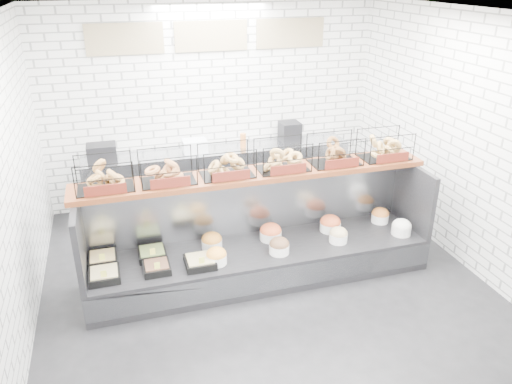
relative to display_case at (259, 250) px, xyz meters
name	(u,v)px	position (x,y,z in m)	size (l,w,h in m)	color
ground	(268,289)	(0.00, -0.34, -0.33)	(5.50, 5.50, 0.00)	black
room_shell	(253,101)	(0.00, 0.26, 1.73)	(5.02, 5.51, 3.01)	white
display_case	(259,250)	(0.00, 0.00, 0.00)	(4.00, 0.90, 1.20)	black
bagel_shelf	(255,161)	(0.01, 0.17, 1.06)	(4.10, 0.50, 0.40)	#532411
prep_counter	(219,175)	(-0.01, 2.09, 0.14)	(4.00, 0.60, 1.20)	#93969B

